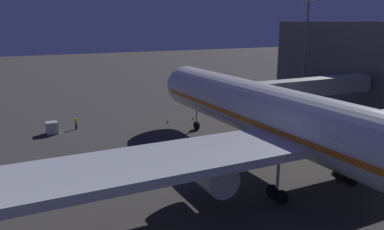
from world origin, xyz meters
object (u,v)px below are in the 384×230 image
at_px(baggage_container_mid_row, 52,128).
at_px(traffic_cone_nose_starboard, 168,121).
at_px(apron_floodlight_mast, 306,45).
at_px(jet_bridge, 296,89).
at_px(ground_crew_marshaller_fwd, 76,122).
at_px(traffic_cone_nose_port, 193,118).
at_px(airliner_at_gate, 325,133).

bearing_deg(baggage_container_mid_row, traffic_cone_nose_starboard, 173.99).
height_order(apron_floodlight_mast, baggage_container_mid_row, apron_floodlight_mast).
relative_size(jet_bridge, traffic_cone_nose_starboard, 44.20).
xyz_separation_m(jet_bridge, ground_crew_marshaller_fwd, (28.57, -14.36, -4.97)).
bearing_deg(traffic_cone_nose_port, baggage_container_mid_row, -4.78).
relative_size(baggage_container_mid_row, traffic_cone_nose_starboard, 3.09).
bearing_deg(ground_crew_marshaller_fwd, jet_bridge, 153.32).
bearing_deg(baggage_container_mid_row, traffic_cone_nose_port, 175.22).
bearing_deg(ground_crew_marshaller_fwd, traffic_cone_nose_starboard, 168.82).
xyz_separation_m(jet_bridge, traffic_cone_nose_port, (10.71, -11.70, -5.73)).
bearing_deg(apron_floodlight_mast, ground_crew_marshaller_fwd, -2.98).
distance_m(airliner_at_gate, traffic_cone_nose_starboard, 30.52).
xyz_separation_m(jet_bridge, apron_floodlight_mast, (-12.59, -12.21, 5.29)).
distance_m(apron_floodlight_mast, ground_crew_marshaller_fwd, 42.48).
height_order(jet_bridge, apron_floodlight_mast, apron_floodlight_mast).
distance_m(jet_bridge, ground_crew_marshaller_fwd, 32.36).
bearing_deg(jet_bridge, ground_crew_marshaller_fwd, -26.68).
relative_size(baggage_container_mid_row, ground_crew_marshaller_fwd, 0.91).
xyz_separation_m(baggage_container_mid_row, traffic_cone_nose_port, (-21.35, 1.78, -0.57)).
xyz_separation_m(ground_crew_marshaller_fwd, traffic_cone_nose_starboard, (-13.47, 2.66, -0.76)).
xyz_separation_m(baggage_container_mid_row, ground_crew_marshaller_fwd, (-3.48, -0.88, 0.18)).
xyz_separation_m(apron_floodlight_mast, traffic_cone_nose_starboard, (27.70, 0.52, -11.02)).
height_order(jet_bridge, ground_crew_marshaller_fwd, jet_bridge).
distance_m(jet_bridge, baggage_container_mid_row, 35.16).
distance_m(airliner_at_gate, baggage_container_mid_row, 37.38).
distance_m(airliner_at_gate, ground_crew_marshaller_fwd, 36.47).
bearing_deg(airliner_at_gate, apron_floodlight_mast, -129.96).
bearing_deg(airliner_at_gate, ground_crew_marshaller_fwd, -64.32).
height_order(baggage_container_mid_row, traffic_cone_nose_port, baggage_container_mid_row).
bearing_deg(traffic_cone_nose_port, airliner_at_gate, 85.79).
height_order(jet_bridge, traffic_cone_nose_starboard, jet_bridge).
distance_m(apron_floodlight_mast, traffic_cone_nose_port, 25.78).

